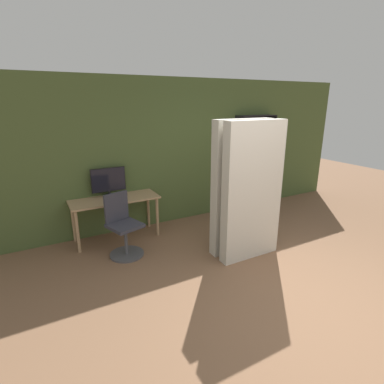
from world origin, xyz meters
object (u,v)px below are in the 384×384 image
at_px(bookshelf, 249,163).
at_px(mattress_near, 253,192).
at_px(office_chair, 123,230).
at_px(mattress_far, 241,187).
at_px(monitor, 108,181).

height_order(bookshelf, mattress_near, mattress_near).
distance_m(office_chair, mattress_near, 2.03).
xyz_separation_m(office_chair, mattress_far, (1.67, -0.69, 0.62)).
xyz_separation_m(office_chair, mattress_near, (1.67, -0.98, 0.62)).
height_order(office_chair, mattress_near, mattress_near).
distance_m(monitor, mattress_far, 2.21).
relative_size(monitor, mattress_near, 0.28).
bearing_deg(mattress_near, mattress_far, 90.00).
height_order(mattress_near, mattress_far, same).
bearing_deg(bookshelf, monitor, -179.81).
bearing_deg(mattress_far, bookshelf, 47.50).
bearing_deg(office_chair, bookshelf, 14.63).
bearing_deg(monitor, bookshelf, 0.19).
xyz_separation_m(bookshelf, mattress_near, (-1.36, -1.77, 0.01)).
relative_size(office_chair, mattress_far, 0.47).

